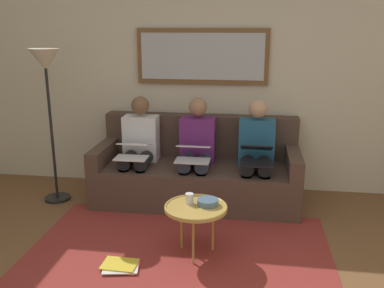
{
  "coord_description": "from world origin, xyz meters",
  "views": [
    {
      "loc": [
        -0.58,
        2.3,
        1.89
      ],
      "look_at": [
        0.0,
        -1.7,
        0.75
      ],
      "focal_mm": 39.57,
      "sensor_mm": 36.0,
      "label": 1
    }
  ],
  "objects_px": {
    "couch": "(197,172)",
    "person_right": "(139,146)",
    "framed_mirror": "(202,56)",
    "magazine_stack": "(121,266)",
    "standing_lamp": "(46,77)",
    "person_left": "(256,150)",
    "person_middle": "(197,148)",
    "laptop_black": "(256,155)",
    "bowl": "(208,202)",
    "coffee_table": "(196,208)",
    "laptop_white": "(133,150)",
    "laptop_silver": "(193,153)",
    "cup": "(189,199)"
  },
  "relations": [
    {
      "from": "laptop_black",
      "to": "laptop_silver",
      "type": "bearing_deg",
      "value": 1.73
    },
    {
      "from": "person_left",
      "to": "person_right",
      "type": "distance_m",
      "value": 1.28
    },
    {
      "from": "cup",
      "to": "standing_lamp",
      "type": "relative_size",
      "value": 0.05
    },
    {
      "from": "framed_mirror",
      "to": "bowl",
      "type": "distance_m",
      "value": 1.91
    },
    {
      "from": "laptop_black",
      "to": "magazine_stack",
      "type": "xyz_separation_m",
      "value": [
        1.06,
        1.23,
        -0.61
      ]
    },
    {
      "from": "person_right",
      "to": "laptop_black",
      "type": "bearing_deg",
      "value": 170.03
    },
    {
      "from": "person_left",
      "to": "magazine_stack",
      "type": "xyz_separation_m",
      "value": [
        1.06,
        1.46,
        -0.59
      ]
    },
    {
      "from": "person_right",
      "to": "magazine_stack",
      "type": "height_order",
      "value": "person_right"
    },
    {
      "from": "coffee_table",
      "to": "laptop_white",
      "type": "height_order",
      "value": "laptop_white"
    },
    {
      "from": "framed_mirror",
      "to": "person_right",
      "type": "bearing_deg",
      "value": 35.53
    },
    {
      "from": "person_left",
      "to": "laptop_black",
      "type": "xyz_separation_m",
      "value": [
        0.0,
        0.22,
        0.02
      ]
    },
    {
      "from": "bowl",
      "to": "framed_mirror",
      "type": "bearing_deg",
      "value": -81.19
    },
    {
      "from": "person_middle",
      "to": "person_right",
      "type": "bearing_deg",
      "value": 0.0
    },
    {
      "from": "couch",
      "to": "laptop_black",
      "type": "relative_size",
      "value": 5.5
    },
    {
      "from": "couch",
      "to": "person_right",
      "type": "bearing_deg",
      "value": 6.13
    },
    {
      "from": "laptop_white",
      "to": "bowl",
      "type": "bearing_deg",
      "value": 135.88
    },
    {
      "from": "person_left",
      "to": "person_right",
      "type": "bearing_deg",
      "value": 0.0
    },
    {
      "from": "couch",
      "to": "person_left",
      "type": "distance_m",
      "value": 0.71
    },
    {
      "from": "framed_mirror",
      "to": "person_left",
      "type": "distance_m",
      "value": 1.23
    },
    {
      "from": "framed_mirror",
      "to": "magazine_stack",
      "type": "relative_size",
      "value": 4.7
    },
    {
      "from": "bowl",
      "to": "person_left",
      "type": "bearing_deg",
      "value": -109.93
    },
    {
      "from": "laptop_silver",
      "to": "framed_mirror",
      "type": "bearing_deg",
      "value": -90.0
    },
    {
      "from": "couch",
      "to": "laptop_silver",
      "type": "xyz_separation_m",
      "value": [
        0.0,
        0.31,
        0.32
      ]
    },
    {
      "from": "couch",
      "to": "person_middle",
      "type": "bearing_deg",
      "value": 90.0
    },
    {
      "from": "laptop_white",
      "to": "standing_lamp",
      "type": "height_order",
      "value": "standing_lamp"
    },
    {
      "from": "couch",
      "to": "framed_mirror",
      "type": "height_order",
      "value": "framed_mirror"
    },
    {
      "from": "person_middle",
      "to": "couch",
      "type": "bearing_deg",
      "value": -90.0
    },
    {
      "from": "person_left",
      "to": "person_right",
      "type": "xyz_separation_m",
      "value": [
        1.28,
        0.0,
        0.0
      ]
    },
    {
      "from": "cup",
      "to": "magazine_stack",
      "type": "height_order",
      "value": "cup"
    },
    {
      "from": "person_middle",
      "to": "magazine_stack",
      "type": "height_order",
      "value": "person_middle"
    },
    {
      "from": "bowl",
      "to": "standing_lamp",
      "type": "distance_m",
      "value": 2.2
    },
    {
      "from": "couch",
      "to": "magazine_stack",
      "type": "distance_m",
      "value": 1.61
    },
    {
      "from": "cup",
      "to": "bowl",
      "type": "xyz_separation_m",
      "value": [
        -0.16,
        0.0,
        -0.02
      ]
    },
    {
      "from": "couch",
      "to": "cup",
      "type": "distance_m",
      "value": 1.18
    },
    {
      "from": "standing_lamp",
      "to": "person_right",
      "type": "bearing_deg",
      "value": -167.67
    },
    {
      "from": "bowl",
      "to": "magazine_stack",
      "type": "bearing_deg",
      "value": 28.24
    },
    {
      "from": "framed_mirror",
      "to": "coffee_table",
      "type": "relative_size",
      "value": 2.83
    },
    {
      "from": "person_middle",
      "to": "magazine_stack",
      "type": "xyz_separation_m",
      "value": [
        0.42,
        1.46,
        -0.59
      ]
    },
    {
      "from": "bowl",
      "to": "standing_lamp",
      "type": "height_order",
      "value": "standing_lamp"
    },
    {
      "from": "person_right",
      "to": "magazine_stack",
      "type": "bearing_deg",
      "value": 98.58
    },
    {
      "from": "couch",
      "to": "laptop_white",
      "type": "height_order",
      "value": "couch"
    },
    {
      "from": "person_middle",
      "to": "standing_lamp",
      "type": "relative_size",
      "value": 0.69
    },
    {
      "from": "magazine_stack",
      "to": "person_left",
      "type": "bearing_deg",
      "value": -126.08
    },
    {
      "from": "cup",
      "to": "person_middle",
      "type": "height_order",
      "value": "person_middle"
    },
    {
      "from": "cup",
      "to": "person_right",
      "type": "xyz_separation_m",
      "value": [
        0.72,
        -1.1,
        0.12
      ]
    },
    {
      "from": "couch",
      "to": "bowl",
      "type": "distance_m",
      "value": 1.2
    },
    {
      "from": "laptop_silver",
      "to": "person_right",
      "type": "xyz_separation_m",
      "value": [
        0.64,
        -0.24,
        -0.02
      ]
    },
    {
      "from": "person_right",
      "to": "standing_lamp",
      "type": "distance_m",
      "value": 1.2
    },
    {
      "from": "cup",
      "to": "laptop_white",
      "type": "xyz_separation_m",
      "value": [
        0.72,
        -0.85,
        0.14
      ]
    },
    {
      "from": "framed_mirror",
      "to": "standing_lamp",
      "type": "xyz_separation_m",
      "value": [
        1.55,
        0.66,
        -0.18
      ]
    }
  ]
}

